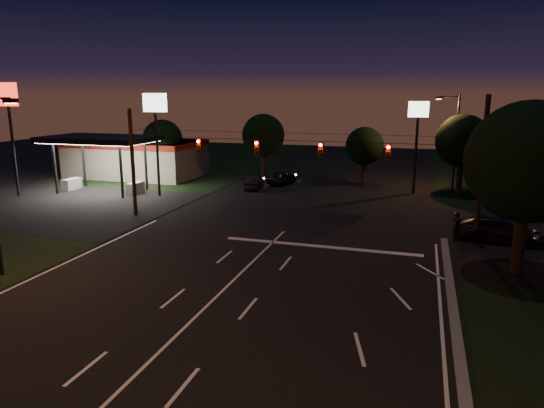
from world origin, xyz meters
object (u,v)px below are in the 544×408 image
at_px(car_oncoming_b, 254,182).
at_px(tree_right_near, 528,163).
at_px(utility_pole_right, 475,243).
at_px(car_oncoming_a, 282,177).
at_px(car_cross, 499,230).

bearing_deg(car_oncoming_b, tree_right_near, 130.78).
relative_size(utility_pole_right, tree_right_near, 1.03).
distance_m(tree_right_near, car_oncoming_b, 27.40).
bearing_deg(tree_right_near, car_oncoming_b, 139.30).
relative_size(car_oncoming_a, car_oncoming_b, 1.07).
relative_size(tree_right_near, car_oncoming_b, 2.28).
height_order(utility_pole_right, tree_right_near, tree_right_near).
bearing_deg(car_oncoming_b, car_oncoming_a, -126.81).
bearing_deg(car_cross, car_oncoming_a, 55.09).
height_order(utility_pole_right, car_oncoming_b, utility_pole_right).
bearing_deg(car_cross, car_oncoming_b, 64.36).
distance_m(utility_pole_right, car_oncoming_a, 23.49).
xyz_separation_m(utility_pole_right, car_oncoming_b, (-18.89, 12.73, 0.63)).
xyz_separation_m(car_oncoming_a, car_cross, (18.43, -15.45, 0.07)).
distance_m(tree_right_near, car_oncoming_a, 28.46).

